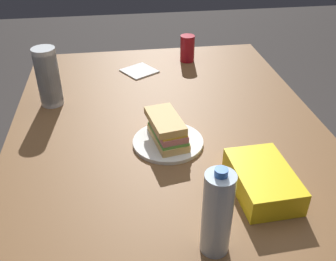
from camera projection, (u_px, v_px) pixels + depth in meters
name	position (u px, v px, depth m)	size (l,w,h in m)	color
dining_table	(169.00, 150.00, 1.35)	(1.49, 1.08, 0.76)	brown
paper_plate	(168.00, 142.00, 1.23)	(0.23, 0.23, 0.01)	white
sandwich	(167.00, 129.00, 1.21)	(0.19, 0.13, 0.08)	#DBB26B
soda_can_red	(187.00, 48.00, 1.77)	(0.07, 0.07, 0.12)	maroon
chip_bag	(262.00, 180.00, 1.03)	(0.23, 0.15, 0.07)	yellow
water_bottle_tall	(217.00, 213.00, 0.82)	(0.07, 0.07, 0.23)	silver
plastic_cup_stack	(48.00, 77.00, 1.39)	(0.08, 0.08, 0.22)	silver
paper_napkin	(139.00, 71.00, 1.70)	(0.13, 0.13, 0.01)	white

